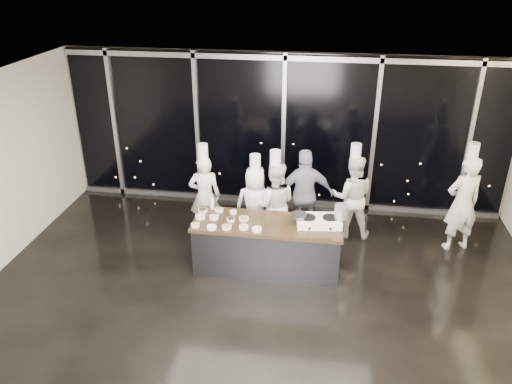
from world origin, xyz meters
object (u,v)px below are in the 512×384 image
demo_counter (267,246)px  chef_far_left (205,195)px  chef_center (275,204)px  chef_right (352,196)px  guest (305,195)px  chef_left (255,205)px  chef_side (463,203)px  stock_pot (341,211)px  frying_pan (298,215)px  stove (319,221)px

demo_counter → chef_far_left: size_ratio=1.34×
chef_center → demo_counter: bearing=84.6°
chef_far_left → chef_right: chef_right is taller
guest → chef_center: bearing=16.2°
chef_left → chef_side: (3.66, 0.33, 0.15)m
stock_pot → chef_side: chef_side is taller
chef_center → chef_side: 3.32m
frying_pan → chef_left: size_ratio=0.27×
guest → demo_counter: bearing=51.6°
stock_pot → chef_right: bearing=80.1°
chef_far_left → chef_right: (2.71, 0.37, -0.00)m
chef_side → chef_center: bearing=-14.9°
chef_center → chef_left: bearing=-3.8°
demo_counter → guest: bearing=64.9°
frying_pan → chef_left: bearing=127.8°
chef_right → chef_side: chef_side is taller
stove → chef_far_left: bearing=149.2°
demo_counter → chef_left: (-0.33, 0.86, 0.32)m
chef_left → guest: bearing=-167.0°
demo_counter → chef_center: chef_center is taller
stove → chef_left: 1.43m
guest → frying_pan: bearing=74.3°
guest → chef_side: bearing=167.3°
chef_side → demo_counter: bearing=-0.9°
stock_pot → guest: (-0.64, 1.07, -0.27)m
frying_pan → guest: bearing=80.5°
frying_pan → chef_far_left: chef_far_left is taller
chef_far_left → chef_left: size_ratio=1.05×
demo_counter → guest: guest is taller
chef_far_left → guest: bearing=172.8°
stove → guest: bearing=97.6°
chef_left → chef_right: bearing=-169.5°
guest → stove: bearing=91.5°
chef_right → chef_side: bearing=172.8°
frying_pan → chef_right: size_ratio=0.25×
stock_pot → frying_pan: bearing=-174.7°
frying_pan → chef_center: bearing=112.7°
stove → chef_center: 1.15m
stock_pot → chef_center: (-1.16, 0.77, -0.34)m
stock_pot → stove: bearing=-174.8°
demo_counter → stove: bearing=4.1°
demo_counter → guest: (0.54, 1.16, 0.43)m
demo_counter → chef_side: 3.56m
stove → chef_side: chef_side is taller
chef_far_left → chef_left: 0.98m
demo_counter → chef_center: size_ratio=1.34×
stove → chef_far_left: 2.34m
chef_far_left → chef_center: 1.33m
stove → chef_side: bearing=17.3°
chef_far_left → guest: 1.86m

